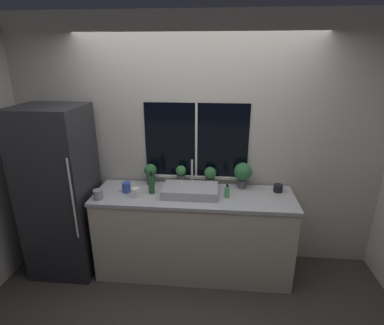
{
  "coord_description": "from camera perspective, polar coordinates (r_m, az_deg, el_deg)",
  "views": [
    {
      "loc": [
        0.23,
        -2.49,
        2.27
      ],
      "look_at": [
        -0.02,
        0.29,
        1.28
      ],
      "focal_mm": 28.0,
      "sensor_mm": 36.0,
      "label": 1
    }
  ],
  "objects": [
    {
      "name": "refrigerator",
      "position": [
        3.46,
        -23.8,
        -5.3
      ],
      "size": [
        0.66,
        0.63,
        1.83
      ],
      "color": "#232328",
      "rests_on": "ground_plane"
    },
    {
      "name": "ground_plane",
      "position": [
        3.38,
        -0.17,
        -22.7
      ],
      "size": [
        14.0,
        14.0,
        0.0
      ],
      "primitive_type": "plane",
      "color": "#38332D"
    },
    {
      "name": "potted_plant_center_right",
      "position": [
        3.24,
        3.49,
        -2.59
      ],
      "size": [
        0.13,
        0.13,
        0.22
      ],
      "color": "#4C4C51",
      "rests_on": "counter"
    },
    {
      "name": "potted_plant_center_left",
      "position": [
        3.26,
        -2.11,
        -2.4
      ],
      "size": [
        0.11,
        0.11,
        0.23
      ],
      "color": "#4C4C51",
      "rests_on": "counter"
    },
    {
      "name": "potted_plant_far_left",
      "position": [
        3.31,
        -7.91,
        -1.91
      ],
      "size": [
        0.14,
        0.14,
        0.24
      ],
      "color": "#4C4C51",
      "rests_on": "counter"
    },
    {
      "name": "mug_blue",
      "position": [
        3.21,
        -12.38,
        -4.62
      ],
      "size": [
        0.09,
        0.09,
        0.1
      ],
      "color": "#3351AD",
      "rests_on": "counter"
    },
    {
      "name": "potted_plant_far_right",
      "position": [
        3.23,
        9.66,
        -1.96
      ],
      "size": [
        0.19,
        0.19,
        0.28
      ],
      "color": "#4C4C51",
      "rests_on": "counter"
    },
    {
      "name": "wall_left",
      "position": [
        4.67,
        -23.98,
        6.52
      ],
      "size": [
        0.06,
        7.0,
        2.7
      ],
      "color": "#BCB7AD",
      "rests_on": "ground_plane"
    },
    {
      "name": "bottle_tall",
      "position": [
        3.11,
        -7.72,
        -4.1
      ],
      "size": [
        0.06,
        0.06,
        0.24
      ],
      "color": "#235128",
      "rests_on": "counter"
    },
    {
      "name": "wall_right",
      "position": [
        4.47,
        28.74,
        5.25
      ],
      "size": [
        0.06,
        7.0,
        2.7
      ],
      "color": "#BCB7AD",
      "rests_on": "ground_plane"
    },
    {
      "name": "soap_bottle",
      "position": [
        3.03,
        6.69,
        -5.58
      ],
      "size": [
        0.05,
        0.05,
        0.14
      ],
      "color": "#519E5B",
      "rests_on": "counter"
    },
    {
      "name": "mug_grey",
      "position": [
        3.13,
        -17.46,
        -5.82
      ],
      "size": [
        0.1,
        0.1,
        0.1
      ],
      "color": "gray",
      "rests_on": "counter"
    },
    {
      "name": "mug_black",
      "position": [
        3.27,
        16.08,
        -4.72
      ],
      "size": [
        0.09,
        0.09,
        0.08
      ],
      "color": "black",
      "rests_on": "counter"
    },
    {
      "name": "mug_white",
      "position": [
        3.08,
        -10.72,
        -5.64
      ],
      "size": [
        0.08,
        0.08,
        0.09
      ],
      "color": "white",
      "rests_on": "counter"
    },
    {
      "name": "wall_back",
      "position": [
        3.28,
        0.86,
        3.25
      ],
      "size": [
        8.0,
        0.09,
        2.7
      ],
      "color": "#BCB7AD",
      "rests_on": "ground_plane"
    },
    {
      "name": "sink",
      "position": [
        3.08,
        -0.31,
        -5.33
      ],
      "size": [
        0.56,
        0.38,
        0.31
      ],
      "color": "#ADADB2",
      "rests_on": "counter"
    },
    {
      "name": "counter",
      "position": [
        3.32,
        0.3,
        -13.35
      ],
      "size": [
        2.06,
        0.61,
        0.93
      ],
      "color": "beige",
      "rests_on": "ground_plane"
    }
  ]
}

